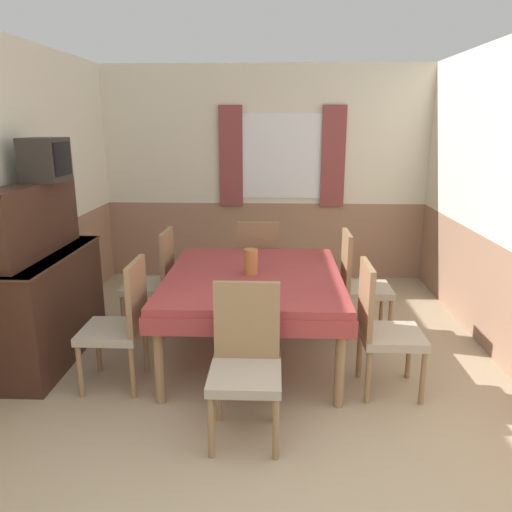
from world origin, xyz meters
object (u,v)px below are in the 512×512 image
at_px(chair_left_far, 155,278).
at_px(chair_head_near, 246,359).
at_px(dining_table, 254,285).
at_px(tv, 45,160).
at_px(chair_right_near, 382,325).
at_px(vase, 251,262).
at_px(sideboard, 45,286).
at_px(chair_right_far, 359,281).
at_px(chair_left_near, 122,321).
at_px(chair_head_window, 258,263).

distance_m(chair_left_far, chair_head_near, 1.86).
height_order(dining_table, tv, tv).
xyz_separation_m(chair_right_near, vase, (-0.97, 0.51, 0.32)).
bearing_deg(sideboard, chair_head_near, -30.15).
bearing_deg(chair_right_near, dining_table, -118.79).
distance_m(chair_head_near, vase, 1.12).
bearing_deg(chair_right_far, chair_head_near, -30.60).
bearing_deg(chair_left_near, sideboard, 60.48).
distance_m(chair_head_near, chair_right_near, 1.10).
distance_m(chair_right_far, chair_left_far, 1.90).
distance_m(chair_left_near, tv, 1.47).
relative_size(dining_table, chair_left_far, 1.76).
xyz_separation_m(dining_table, vase, (-0.02, -0.01, 0.20)).
bearing_deg(chair_head_near, dining_table, -90.00).
relative_size(chair_left_near, sideboard, 0.66).
xyz_separation_m(dining_table, tv, (-1.67, 0.08, 1.01)).
bearing_deg(tv, chair_right_far, 9.56).
distance_m(sideboard, vase, 1.70).
bearing_deg(vase, chair_right_near, -27.81).
distance_m(chair_right_near, sideboard, 2.70).
distance_m(chair_head_window, chair_left_far, 1.10).
height_order(sideboard, vase, sideboard).
distance_m(dining_table, tv, 1.95).
height_order(chair_head_window, vase, chair_head_window).
bearing_deg(chair_head_window, chair_right_far, -30.64).
distance_m(chair_head_window, sideboard, 2.08).
height_order(chair_head_window, tv, tv).
relative_size(tv, vase, 1.84).
bearing_deg(chair_right_far, vase, -61.36).
relative_size(chair_right_far, chair_right_near, 1.00).
height_order(chair_left_near, sideboard, sideboard).
relative_size(dining_table, sideboard, 1.17).
relative_size(chair_right_near, sideboard, 0.66).
bearing_deg(dining_table, chair_left_far, 151.21).
relative_size(chair_head_window, chair_right_near, 1.00).
xyz_separation_m(chair_right_far, chair_head_near, (-0.95, -1.61, 0.00)).
height_order(chair_left_far, chair_head_near, same).
bearing_deg(sideboard, tv, 77.13).
bearing_deg(chair_left_far, chair_right_near, -118.79).
relative_size(chair_head_window, chair_head_near, 1.00).
distance_m(dining_table, chair_left_far, 1.09).
bearing_deg(tv, chair_head_window, 31.00).
height_order(dining_table, chair_right_far, chair_right_far).
relative_size(chair_right_near, vase, 4.66).
height_order(chair_right_far, sideboard, sideboard).
bearing_deg(chair_head_near, sideboard, -30.15).
xyz_separation_m(chair_left_near, sideboard, (-0.76, 0.43, 0.12)).
relative_size(chair_head_window, tv, 2.53).
height_order(chair_left_far, tv, tv).
xyz_separation_m(chair_left_near, vase, (0.93, 0.51, 0.32)).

